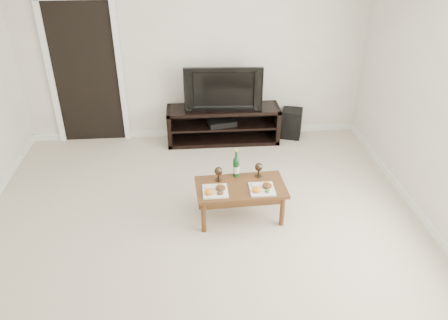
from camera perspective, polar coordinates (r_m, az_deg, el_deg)
floor at (r=4.60m, az=-2.65°, el=-12.08°), size 5.50×5.50×0.00m
back_wall at (r=6.44m, az=-3.97°, el=13.83°), size 5.00×0.04×2.60m
doorway at (r=6.66m, az=-17.57°, el=10.58°), size 0.90×0.02×2.05m
media_console at (r=6.56m, az=-0.10°, el=4.64°), size 1.66×0.45×0.55m
television at (r=6.33m, az=-0.11°, el=9.53°), size 1.12×0.21×0.64m
av_receiver at (r=6.53m, az=-0.32°, el=5.00°), size 0.45×0.37×0.08m
subwoofer at (r=6.82m, az=8.81°, el=4.78°), size 0.37×0.37×0.44m
coffee_table at (r=4.96m, az=2.15°, el=-5.42°), size 1.02×0.59×0.42m
plate_left at (r=4.72m, az=-1.16°, el=-3.85°), size 0.27×0.27×0.07m
plate_right at (r=4.77m, az=4.99°, el=-3.56°), size 0.27×0.27×0.07m
wine_bottle at (r=4.93m, az=1.61°, el=-0.33°), size 0.07×0.07×0.35m
goblet_left at (r=4.89m, az=-0.72°, el=-1.81°), size 0.09×0.09×0.17m
goblet_right at (r=4.98m, az=4.55°, el=-1.27°), size 0.09×0.09×0.17m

